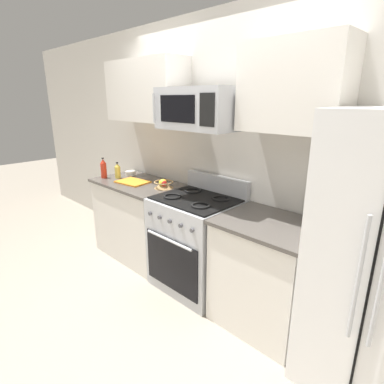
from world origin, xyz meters
name	(u,v)px	position (x,y,z in m)	size (l,w,h in m)	color
ground_plane	(142,316)	(0.00, 0.00, 0.00)	(16.00, 16.00, 0.00)	gray
wall_back	(224,153)	(0.00, 1.08, 1.30)	(8.00, 0.10, 2.60)	beige
counter_left	(139,219)	(-0.93, 0.68, 0.46)	(1.07, 0.66, 0.91)	silver
range_oven	(196,242)	(0.00, 0.69, 0.47)	(0.76, 0.70, 1.09)	#B2B5BA
counter_right	(266,274)	(0.78, 0.68, 0.46)	(0.78, 0.66, 0.91)	silver
microwave	(199,109)	(0.00, 0.71, 1.74)	(0.75, 0.44, 0.36)	#B2B5BA
upper_cabinets_left	(146,91)	(-0.93, 0.86, 1.90)	(1.06, 0.34, 0.64)	silver
upper_cabinets_right	(294,87)	(0.79, 0.86, 1.90)	(0.77, 0.34, 0.64)	silver
utensil_crock	(321,217)	(1.09, 0.86, 0.99)	(0.16, 0.16, 0.31)	white
fruit_basket	(163,184)	(-0.52, 0.73, 0.95)	(0.21, 0.21, 0.10)	#9E7A4C
cutting_board	(133,182)	(-0.94, 0.63, 0.92)	(0.35, 0.26, 0.02)	orange
bottle_hot_sauce	(104,169)	(-1.37, 0.52, 1.02)	(0.07, 0.07, 0.24)	red
bottle_oil	(118,171)	(-1.24, 0.63, 1.00)	(0.07, 0.07, 0.19)	gold
prep_bowl	(130,173)	(-1.26, 0.83, 0.94)	(0.13, 0.13, 0.05)	white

